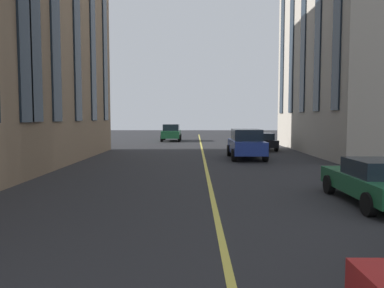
# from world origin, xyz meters

# --- Properties ---
(lane_centre_line) EXTENTS (80.00, 0.16, 0.01)m
(lane_centre_line) POSITION_xyz_m (20.00, 0.00, 0.00)
(lane_centre_line) COLOR #D8C64C
(lane_centre_line) RESTS_ON ground_plane
(car_green_parked_a) EXTENTS (4.40, 1.95, 1.37)m
(car_green_parked_a) POSITION_xyz_m (41.27, -4.90, 0.70)
(car_green_parked_a) COLOR #1E6038
(car_green_parked_a) RESTS_ON ground_plane
(car_blue_oncoming) EXTENTS (4.70, 2.14, 1.88)m
(car_blue_oncoming) POSITION_xyz_m (26.32, -2.69, 0.97)
(car_blue_oncoming) COLOR navy
(car_blue_oncoming) RESTS_ON ground_plane
(car_black_parked_b) EXTENTS (4.40, 1.95, 1.37)m
(car_black_parked_b) POSITION_xyz_m (32.87, -4.90, 0.70)
(car_black_parked_b) COLOR black
(car_black_parked_b) RESTS_ON ground_plane
(car_green_mid) EXTENTS (4.40, 1.95, 1.37)m
(car_green_mid) POSITION_xyz_m (13.93, -4.90, 0.70)
(car_green_mid) COLOR #1E6038
(car_green_mid) RESTS_ON ground_plane
(car_green_trailing) EXTENTS (4.70, 2.14, 1.88)m
(car_green_trailing) POSITION_xyz_m (44.13, 3.25, 0.97)
(car_green_trailing) COLOR #1E6038
(car_green_trailing) RESTS_ON ground_plane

